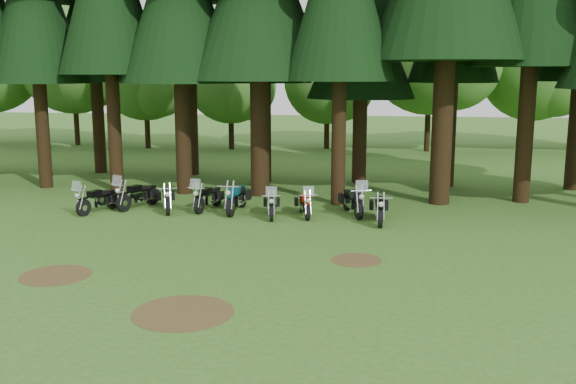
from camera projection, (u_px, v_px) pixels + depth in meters
The scene contains 20 objects.
ground at pixel (193, 258), 17.79m from camera, with size 120.00×120.00×0.00m, color #356122.
pine_back_4 at pixel (362, 0), 28.56m from camera, with size 4.94×4.94×13.78m.
decid_1 at pixel (76, 61), 44.10m from camera, with size 7.91×7.69×9.88m.
decid_2 at pixel (148, 74), 42.49m from camera, with size 6.72×6.53×8.40m.
decid_3 at pixel (234, 81), 42.08m from camera, with size 6.12×5.95×7.65m.
decid_4 at pixel (331, 83), 42.34m from camera, with size 5.93×5.76×7.41m.
decid_5 at pixel (437, 54), 40.42m from camera, with size 8.45×8.21×10.56m.
decid_6 at pixel (539, 70), 40.91m from camera, with size 7.06×6.86×8.82m.
dirt_patch_0 at pixel (56, 275), 16.29m from camera, with size 1.80×1.80×0.01m, color #4C3D1E.
dirt_patch_1 at pixel (356, 260), 17.62m from camera, with size 1.40×1.40×0.01m, color #4C3D1E.
dirt_patch_2 at pixel (183, 313), 13.76m from camera, with size 2.20×2.20×0.01m, color #4C3D1E.
motorcycle_0 at pixel (98, 201), 23.52m from camera, with size 1.00×2.05×1.33m.
motorcycle_1 at pixel (138, 196), 24.27m from camera, with size 1.08×2.17×1.41m.
motorcycle_2 at pixel (167, 199), 23.78m from camera, with size 0.91×2.05×0.87m.
motorcycle_3 at pixel (208, 198), 23.94m from camera, with size 0.66×2.14×1.34m.
motorcycle_4 at pixel (237, 199), 23.61m from camera, with size 0.37×2.40×0.98m.
motorcycle_5 at pixel (272, 205), 22.79m from camera, with size 0.59×2.03×1.27m.
motorcycle_6 at pixel (305, 205), 22.91m from camera, with size 0.75×1.99×1.26m.
motorcycle_7 at pixel (353, 202), 23.11m from camera, with size 1.01×2.27×1.45m.
motorcycle_8 at pixel (379, 209), 21.97m from camera, with size 0.35×2.21×0.90m.
Camera 1 is at (5.17, -16.56, 5.09)m, focal length 40.00 mm.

